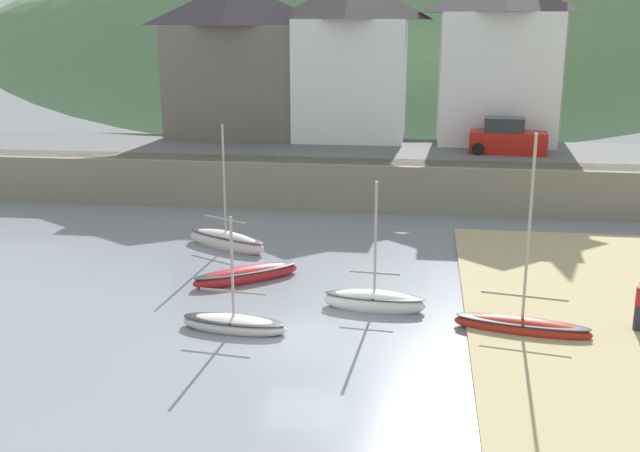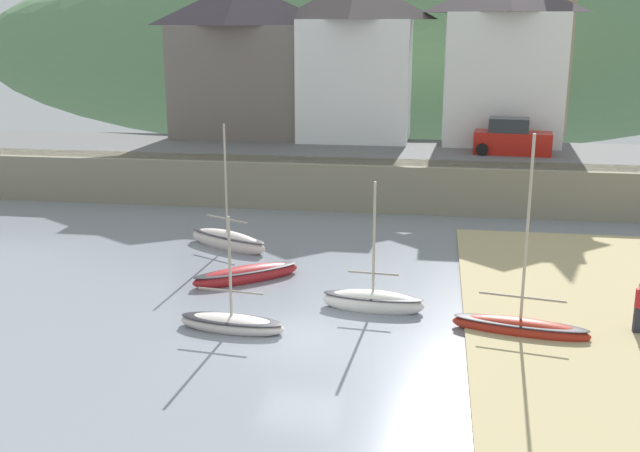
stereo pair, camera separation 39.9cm
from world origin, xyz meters
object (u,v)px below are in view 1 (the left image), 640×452
object	(u,v)px
waterfront_building_left	(236,59)
rowboat_small_beached	(226,241)
waterfront_building_centre	(351,57)
motorboat_with_cabin	(374,301)
parked_car_near_slipway	(507,139)
church_with_spire	(543,15)
waterfront_building_right	(497,58)
sailboat_blue_trim	(234,324)
sailboat_far_left	(246,275)
dinghy_open_wooden	(522,325)

from	to	relation	value
waterfront_building_left	rowboat_small_beached	size ratio (longest dim) A/B	1.70
waterfront_building_centre	motorboat_with_cabin	size ratio (longest dim) A/B	2.10
parked_car_near_slipway	waterfront_building_left	bearing A→B (deg)	170.26
church_with_spire	motorboat_with_cabin	bearing A→B (deg)	-107.78
waterfront_building_right	parked_car_near_slipway	world-z (taller)	waterfront_building_right
rowboat_small_beached	church_with_spire	bearing A→B (deg)	80.93
sailboat_blue_trim	sailboat_far_left	bearing A→B (deg)	104.95
sailboat_blue_trim	parked_car_near_slipway	distance (m)	23.06
waterfront_building_right	sailboat_far_left	bearing A→B (deg)	-117.23
motorboat_with_cabin	dinghy_open_wooden	distance (m)	4.88
rowboat_small_beached	sailboat_blue_trim	world-z (taller)	rowboat_small_beached
parked_car_near_slipway	church_with_spire	bearing A→B (deg)	78.94
waterfront_building_left	waterfront_building_centre	distance (m)	7.13
waterfront_building_centre	parked_car_near_slipway	distance (m)	10.86
waterfront_building_right	sailboat_blue_trim	bearing A→B (deg)	-111.37
waterfront_building_left	rowboat_small_beached	world-z (taller)	waterfront_building_left
motorboat_with_cabin	dinghy_open_wooden	size ratio (longest dim) A/B	0.72
sailboat_far_left	dinghy_open_wooden	size ratio (longest dim) A/B	0.62
motorboat_with_cabin	waterfront_building_left	bearing A→B (deg)	118.93
sailboat_far_left	motorboat_with_cabin	world-z (taller)	motorboat_with_cabin
parked_car_near_slipway	waterfront_building_right	bearing A→B (deg)	100.80
motorboat_with_cabin	rowboat_small_beached	bearing A→B (deg)	141.83
waterfront_building_centre	sailboat_far_left	world-z (taller)	waterfront_building_centre
church_with_spire	sailboat_far_left	world-z (taller)	church_with_spire
waterfront_building_centre	waterfront_building_right	world-z (taller)	waterfront_building_right
waterfront_building_centre	motorboat_with_cabin	bearing A→B (deg)	-82.28
rowboat_small_beached	sailboat_far_left	world-z (taller)	rowboat_small_beached
sailboat_far_left	sailboat_blue_trim	size ratio (longest dim) A/B	1.03
waterfront_building_left	waterfront_building_right	world-z (taller)	waterfront_building_right
waterfront_building_right	rowboat_small_beached	xyz separation A→B (m)	(-12.30, -16.33, -6.96)
church_with_spire	dinghy_open_wooden	size ratio (longest dim) A/B	2.23
waterfront_building_left	motorboat_with_cabin	xyz separation A→B (m)	(10.19, -22.58, -6.88)
church_with_spire	sailboat_blue_trim	size ratio (longest dim) A/B	3.74
waterfront_building_left	waterfront_building_centre	bearing A→B (deg)	0.00
church_with_spire	motorboat_with_cabin	xyz separation A→B (m)	(-8.53, -26.58, -9.46)
waterfront_building_right	dinghy_open_wooden	xyz separation A→B (m)	(-0.88, -24.01, -7.01)
sailboat_blue_trim	waterfront_building_centre	bearing A→B (deg)	93.71
waterfront_building_left	sailboat_far_left	distance (m)	22.14
sailboat_blue_trim	parked_car_near_slipway	size ratio (longest dim) A/B	0.90
church_with_spire	motorboat_with_cabin	world-z (taller)	church_with_spire
sailboat_far_left	motorboat_with_cabin	xyz separation A→B (m)	(4.92, -2.23, 0.06)
church_with_spire	sailboat_far_left	bearing A→B (deg)	-118.91
motorboat_with_cabin	sailboat_blue_trim	bearing A→B (deg)	-145.78
waterfront_building_centre	rowboat_small_beached	world-z (taller)	waterfront_building_centre
waterfront_building_centre	rowboat_small_beached	xyz separation A→B (m)	(-3.69, -16.33, -6.96)
sailboat_blue_trim	parked_car_near_slipway	bearing A→B (deg)	69.97
church_with_spire	parked_car_near_slipway	size ratio (longest dim) A/B	3.35
waterfront_building_centre	waterfront_building_right	distance (m)	8.61
waterfront_building_right	sailboat_blue_trim	distance (m)	27.74
waterfront_building_centre	church_with_spire	xyz separation A→B (m)	(11.59, 4.00, 2.48)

